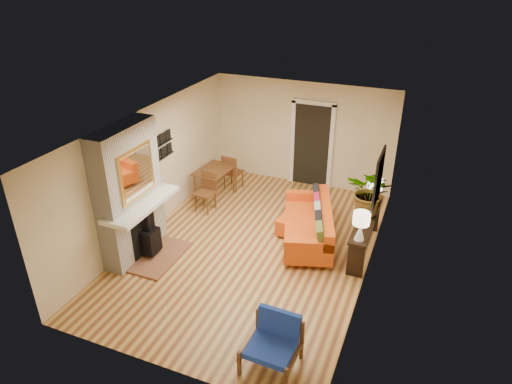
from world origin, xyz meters
TOP-DOWN VIEW (x-y plane):
  - room_shell at (0.60, 2.63)m, footprint 6.50×6.50m
  - fireplace at (-2.00, -1.00)m, footprint 1.09×1.68m
  - sofa at (1.01, 0.71)m, footprint 1.51×2.30m
  - ottoman at (0.73, 0.84)m, footprint 0.88×0.88m
  - blue_chair at (1.39, -2.55)m, footprint 0.76×0.75m
  - dining_table at (-1.58, 1.63)m, footprint 0.82×1.72m
  - console_table at (2.07, 0.69)m, footprint 0.34×1.85m
  - lamp_near at (2.07, -0.04)m, footprint 0.30×0.30m
  - lamp_far at (2.07, 1.41)m, footprint 0.30×0.30m
  - houseplant at (2.06, 0.94)m, footprint 0.99×0.90m

SIDE VIEW (x-z plane):
  - ottoman at x=0.73m, z-range 0.03..0.43m
  - sofa at x=1.01m, z-range -0.05..0.79m
  - blue_chair at x=1.39m, z-range 0.03..0.80m
  - console_table at x=2.07m, z-range 0.21..0.94m
  - dining_table at x=-1.58m, z-range 0.14..1.05m
  - lamp_near at x=2.07m, z-range 0.79..1.33m
  - lamp_far at x=2.07m, z-range 0.79..1.33m
  - houseplant at x=2.06m, z-range 0.72..1.68m
  - room_shell at x=0.60m, z-range -2.01..4.49m
  - fireplace at x=-2.00m, z-range -0.06..2.54m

